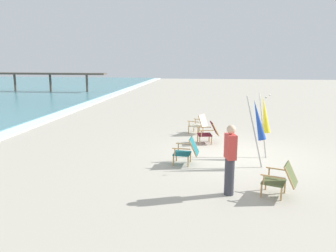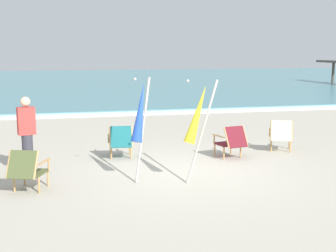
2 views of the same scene
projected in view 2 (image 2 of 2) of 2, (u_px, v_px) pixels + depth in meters
name	position (u px, v px, depth m)	size (l,w,h in m)	color
ground_plane	(185.00, 172.00, 9.87)	(80.00, 80.00, 0.00)	#B7AF9E
sea	(88.00, 81.00, 38.35)	(80.00, 40.00, 0.10)	teal
surf_band	(123.00, 113.00, 18.87)	(80.00, 1.10, 0.06)	white
beach_chair_front_left	(281.00, 135.00, 11.86)	(0.81, 0.86, 0.82)	beige
beach_chair_far_center	(121.00, 141.00, 11.10)	(0.64, 0.77, 0.80)	#196066
beach_chair_back_left	(27.00, 169.00, 8.47)	(0.80, 0.89, 0.79)	#515B33
beach_chair_mid_center	(231.00, 141.00, 11.11)	(0.70, 0.84, 0.79)	maroon
umbrella_furled_yellow	(198.00, 115.00, 8.99)	(0.79, 0.39, 2.02)	#B7B2A8
umbrella_furled_blue	(140.00, 113.00, 9.08)	(0.53, 0.63, 2.05)	#B7B2A8
person_near_chairs	(27.00, 135.00, 9.50)	(0.38, 0.28, 1.63)	#383842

